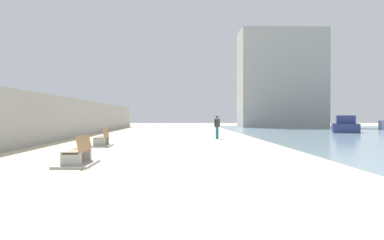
# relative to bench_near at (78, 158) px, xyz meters

# --- Properties ---
(ground_plane) EXTENTS (120.00, 120.00, 0.00)m
(ground_plane) POSITION_rel_bench_near_xyz_m (2.65, 15.02, -0.23)
(ground_plane) COLOR beige
(seawall) EXTENTS (0.80, 64.00, 2.89)m
(seawall) POSITION_rel_bench_near_xyz_m (-4.85, 15.02, 1.21)
(seawall) COLOR #9E9E99
(seawall) RESTS_ON ground
(bench_near) EXTENTS (1.13, 2.11, 0.98)m
(bench_near) POSITION_rel_bench_near_xyz_m (0.00, 0.00, 0.00)
(bench_near) COLOR #9E9E99
(bench_near) RESTS_ON ground
(bench_far) EXTENTS (1.22, 2.16, 0.98)m
(bench_far) POSITION_rel_bench_near_xyz_m (-0.86, 8.07, 0.00)
(bench_far) COLOR #9E9E99
(bench_far) RESTS_ON ground
(person_walking) EXTENTS (0.43, 0.37, 1.65)m
(person_walking) POSITION_rel_bench_near_xyz_m (5.86, 14.40, 0.72)
(person_walking) COLOR teal
(person_walking) RESTS_ON ground
(boat_nearest) EXTENTS (3.53, 4.64, 1.62)m
(boat_nearest) POSITION_rel_bench_near_xyz_m (19.01, 24.09, 0.41)
(boat_nearest) COLOR navy
(boat_nearest) RESTS_ON water_bay
(harbor_building) EXTENTS (12.00, 6.00, 13.83)m
(harbor_building) POSITION_rel_bench_near_xyz_m (17.75, 43.02, 6.68)
(harbor_building) COLOR #9E9E99
(harbor_building) RESTS_ON ground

